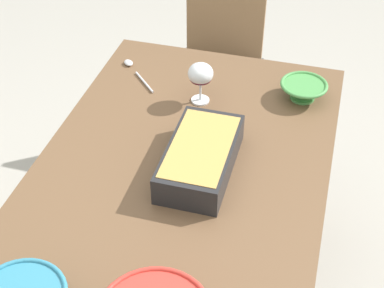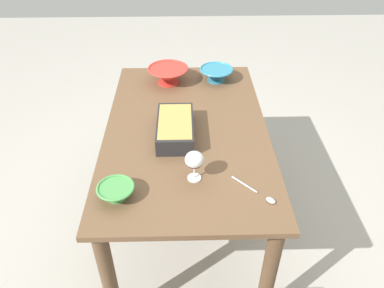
# 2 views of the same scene
# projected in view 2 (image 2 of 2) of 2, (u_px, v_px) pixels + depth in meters

# --- Properties ---
(ground_plane) EXTENTS (8.00, 8.00, 0.00)m
(ground_plane) POSITION_uv_depth(u_px,v_px,m) (187.00, 221.00, 2.48)
(ground_plane) COLOR #B2ADA3
(dining_table) EXTENTS (1.46, 0.87, 0.75)m
(dining_table) POSITION_uv_depth(u_px,v_px,m) (187.00, 146.00, 2.10)
(dining_table) COLOR brown
(dining_table) RESTS_ON ground_plane
(wine_glass) EXTENTS (0.09, 0.09, 0.15)m
(wine_glass) POSITION_uv_depth(u_px,v_px,m) (194.00, 161.00, 1.64)
(wine_glass) COLOR white
(wine_glass) RESTS_ON dining_table
(casserole_dish) EXTENTS (0.36, 0.19, 0.09)m
(casserole_dish) POSITION_uv_depth(u_px,v_px,m) (175.00, 127.00, 1.94)
(casserole_dish) COLOR #262628
(casserole_dish) RESTS_ON dining_table
(mixing_bowl) EXTENTS (0.16, 0.16, 0.06)m
(mixing_bowl) POSITION_uv_depth(u_px,v_px,m) (116.00, 191.00, 1.59)
(mixing_bowl) COLOR #4C994C
(mixing_bowl) RESTS_ON dining_table
(small_bowl) EXTENTS (0.26, 0.26, 0.11)m
(small_bowl) POSITION_uv_depth(u_px,v_px,m) (168.00, 74.00, 2.39)
(small_bowl) COLOR red
(small_bowl) RESTS_ON dining_table
(serving_bowl) EXTENTS (0.22, 0.22, 0.09)m
(serving_bowl) POSITION_uv_depth(u_px,v_px,m) (216.00, 74.00, 2.42)
(serving_bowl) COLOR teal
(serving_bowl) RESTS_ON dining_table
(serving_spoon) EXTENTS (0.18, 0.18, 0.01)m
(serving_spoon) POSITION_uv_depth(u_px,v_px,m) (262.00, 195.00, 1.61)
(serving_spoon) COLOR silver
(serving_spoon) RESTS_ON dining_table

